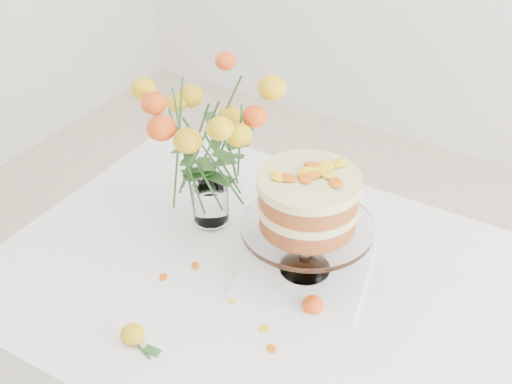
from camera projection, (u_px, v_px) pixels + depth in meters
table at (303, 320)px, 1.63m from camera, size 1.43×0.93×0.76m
napkin at (305, 270)px, 1.64m from camera, size 0.34×0.34×0.01m
cake_stand at (308, 206)px, 1.53m from camera, size 0.30×0.30×0.26m
rose_vase at (208, 133)px, 1.64m from camera, size 0.35×0.35×0.44m
loose_rose_near at (133, 334)px, 1.45m from camera, size 0.09×0.05×0.04m
loose_rose_far at (313, 305)px, 1.52m from camera, size 0.09×0.05×0.04m
stray_petal_a at (235, 300)px, 1.56m from camera, size 0.03×0.02×0.00m
stray_petal_b at (265, 329)px, 1.49m from camera, size 0.03×0.02×0.00m
stray_petal_c at (272, 349)px, 1.44m from camera, size 0.03×0.02×0.00m
stray_petal_d at (195, 266)px, 1.65m from camera, size 0.03×0.02×0.00m
stray_petal_e at (163, 277)px, 1.62m from camera, size 0.03×0.02×0.00m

